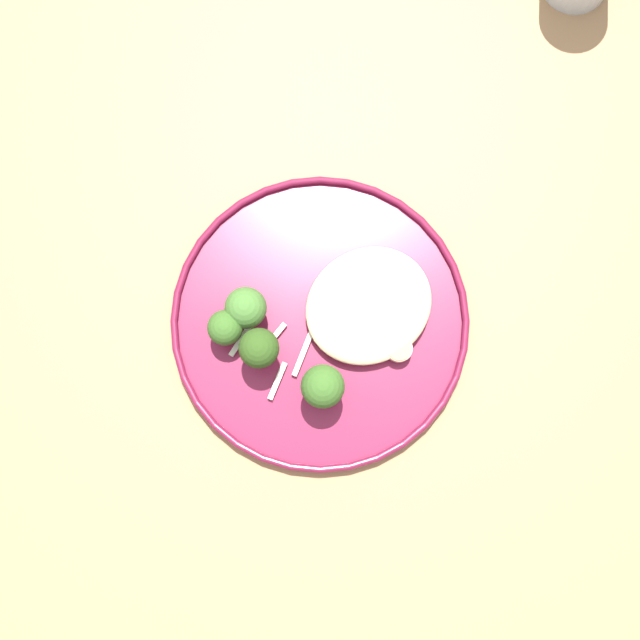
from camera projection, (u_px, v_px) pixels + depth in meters
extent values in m
plane|color=#47423D|center=(321.00, 388.00, 1.55)|extent=(6.00, 6.00, 0.00)
cube|color=#9E754C|center=(322.00, 342.00, 0.83)|extent=(1.40, 1.00, 0.04)
cylinder|color=maroon|center=(320.00, 322.00, 0.81)|extent=(0.29, 0.29, 0.01)
torus|color=maroon|center=(320.00, 321.00, 0.80)|extent=(0.29, 0.29, 0.01)
ellipsoid|color=beige|center=(366.00, 301.00, 0.80)|extent=(0.13, 0.11, 0.03)
cylinder|color=#E5C689|center=(392.00, 304.00, 0.80)|extent=(0.03, 0.03, 0.01)
cylinder|color=#958159|center=(393.00, 302.00, 0.79)|extent=(0.03, 0.03, 0.00)
cylinder|color=beige|center=(368.00, 293.00, 0.80)|extent=(0.03, 0.03, 0.01)
cylinder|color=#988766|center=(369.00, 292.00, 0.79)|extent=(0.02, 0.02, 0.00)
cylinder|color=#DBB77A|center=(344.00, 291.00, 0.80)|extent=(0.03, 0.03, 0.01)
cylinder|color=#8E774F|center=(344.00, 290.00, 0.79)|extent=(0.03, 0.03, 0.00)
cylinder|color=beige|center=(399.00, 349.00, 0.79)|extent=(0.03, 0.03, 0.01)
cylinder|color=#988766|center=(399.00, 348.00, 0.79)|extent=(0.02, 0.02, 0.00)
cylinder|color=#DBB77A|center=(377.00, 343.00, 0.79)|extent=(0.02, 0.02, 0.01)
cylinder|color=#8E774F|center=(377.00, 342.00, 0.78)|extent=(0.02, 0.02, 0.00)
cylinder|color=beige|center=(344.00, 312.00, 0.80)|extent=(0.03, 0.03, 0.01)
cylinder|color=#988766|center=(344.00, 311.00, 0.79)|extent=(0.03, 0.03, 0.00)
cylinder|color=#89A356|center=(228.00, 331.00, 0.80)|extent=(0.02, 0.02, 0.02)
sphere|color=#386023|center=(225.00, 328.00, 0.77)|extent=(0.03, 0.03, 0.03)
cylinder|color=#7A994C|center=(323.00, 388.00, 0.78)|extent=(0.02, 0.02, 0.03)
sphere|color=#386023|center=(323.00, 386.00, 0.75)|extent=(0.04, 0.04, 0.04)
cylinder|color=#89A356|center=(248.00, 312.00, 0.80)|extent=(0.02, 0.02, 0.02)
sphere|color=#42702D|center=(246.00, 308.00, 0.78)|extent=(0.04, 0.04, 0.04)
cylinder|color=#89A356|center=(261.00, 351.00, 0.79)|extent=(0.01, 0.01, 0.03)
sphere|color=#2D4C19|center=(259.00, 348.00, 0.76)|extent=(0.04, 0.04, 0.04)
cube|color=silver|center=(307.00, 352.00, 0.80)|extent=(0.05, 0.04, 0.00)
cube|color=silver|center=(277.00, 381.00, 0.79)|extent=(0.03, 0.03, 0.00)
cube|color=silver|center=(270.00, 343.00, 0.80)|extent=(0.05, 0.02, 0.00)
cube|color=silver|center=(243.00, 336.00, 0.80)|extent=(0.04, 0.02, 0.00)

